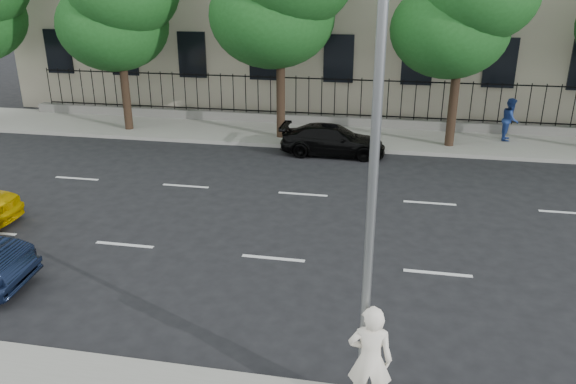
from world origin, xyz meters
name	(u,v)px	position (x,y,z in m)	size (l,w,h in m)	color
ground	(248,314)	(0.00, 0.00, 0.00)	(120.00, 120.00, 0.00)	black
far_sidewalk	(329,136)	(0.00, 14.00, 0.07)	(60.00, 4.00, 0.15)	gray
lane_markings	(290,222)	(0.00, 4.75, 0.01)	(49.60, 4.62, 0.01)	silver
iron_fence	(334,114)	(0.00, 15.70, 0.65)	(30.00, 0.50, 2.20)	slate
street_light	(379,87)	(2.50, -1.77, 5.15)	(0.25, 3.32, 8.05)	slate
black_sedan	(333,140)	(0.43, 11.50, 0.59)	(1.66, 4.09, 1.19)	black
woman_near	(370,360)	(2.62, -2.49, 1.10)	(0.69, 0.45, 1.90)	white
pedestrian_far	(510,119)	(7.48, 14.49, 1.03)	(0.86, 0.67, 1.76)	navy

